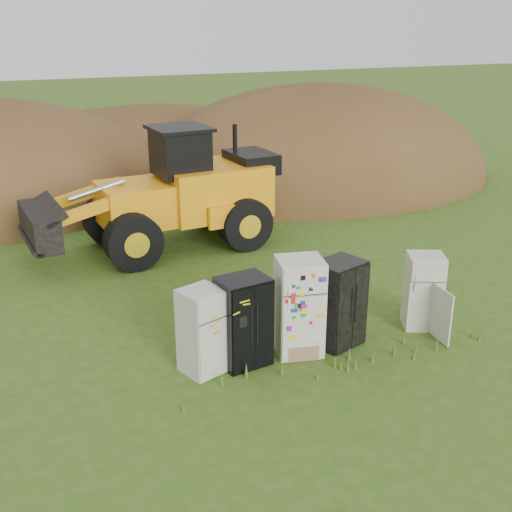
{
  "coord_description": "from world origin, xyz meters",
  "views": [
    {
      "loc": [
        -5.47,
        -9.93,
        6.17
      ],
      "look_at": [
        -0.53,
        2.0,
        1.29
      ],
      "focal_mm": 45.0,
      "sensor_mm": 36.0,
      "label": 1
    }
  ],
  "objects_px": {
    "fridge_black_side": "(244,321)",
    "fridge_sticker": "(299,306)",
    "fridge_open_door": "(423,291)",
    "wheel_loader": "(152,191)",
    "fridge_leftmost": "(202,331)",
    "fridge_dark_mid": "(338,303)"
  },
  "relations": [
    {
      "from": "fridge_black_side",
      "to": "fridge_sticker",
      "type": "relative_size",
      "value": 0.9
    },
    {
      "from": "fridge_open_door",
      "to": "wheel_loader",
      "type": "relative_size",
      "value": 0.23
    },
    {
      "from": "fridge_black_side",
      "to": "wheel_loader",
      "type": "xyz_separation_m",
      "value": [
        -0.02,
        6.69,
        0.82
      ]
    },
    {
      "from": "fridge_open_door",
      "to": "fridge_black_side",
      "type": "bearing_deg",
      "value": -155.95
    },
    {
      "from": "fridge_black_side",
      "to": "fridge_sticker",
      "type": "distance_m",
      "value": 1.14
    },
    {
      "from": "fridge_leftmost",
      "to": "fridge_black_side",
      "type": "xyz_separation_m",
      "value": [
        0.79,
        -0.01,
        0.05
      ]
    },
    {
      "from": "fridge_leftmost",
      "to": "fridge_sticker",
      "type": "xyz_separation_m",
      "value": [
        1.93,
        -0.02,
        0.15
      ]
    },
    {
      "from": "fridge_sticker",
      "to": "wheel_loader",
      "type": "distance_m",
      "value": 6.83
    },
    {
      "from": "fridge_dark_mid",
      "to": "fridge_open_door",
      "type": "relative_size",
      "value": 1.1
    },
    {
      "from": "fridge_black_side",
      "to": "fridge_dark_mid",
      "type": "distance_m",
      "value": 1.99
    },
    {
      "from": "fridge_leftmost",
      "to": "fridge_black_side",
      "type": "height_order",
      "value": "fridge_black_side"
    },
    {
      "from": "fridge_open_door",
      "to": "fridge_sticker",
      "type": "bearing_deg",
      "value": -155.81
    },
    {
      "from": "fridge_black_side",
      "to": "fridge_open_door",
      "type": "height_order",
      "value": "fridge_black_side"
    },
    {
      "from": "fridge_black_side",
      "to": "wheel_loader",
      "type": "distance_m",
      "value": 6.74
    },
    {
      "from": "fridge_black_side",
      "to": "fridge_sticker",
      "type": "xyz_separation_m",
      "value": [
        1.14,
        -0.01,
        0.1
      ]
    },
    {
      "from": "wheel_loader",
      "to": "fridge_sticker",
      "type": "bearing_deg",
      "value": -85.52
    },
    {
      "from": "fridge_leftmost",
      "to": "wheel_loader",
      "type": "bearing_deg",
      "value": 63.27
    },
    {
      "from": "fridge_leftmost",
      "to": "fridge_open_door",
      "type": "xyz_separation_m",
      "value": [
        4.8,
        -0.01,
        -0.01
      ]
    },
    {
      "from": "fridge_leftmost",
      "to": "fridge_open_door",
      "type": "relative_size",
      "value": 1.02
    },
    {
      "from": "fridge_sticker",
      "to": "fridge_open_door",
      "type": "height_order",
      "value": "fridge_sticker"
    },
    {
      "from": "fridge_open_door",
      "to": "fridge_leftmost",
      "type": "bearing_deg",
      "value": -156.1
    },
    {
      "from": "fridge_sticker",
      "to": "fridge_open_door",
      "type": "bearing_deg",
      "value": 12.19
    }
  ]
}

